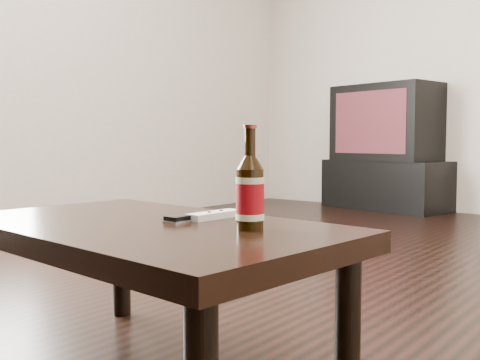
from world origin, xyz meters
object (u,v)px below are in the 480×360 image
Objects in this scene: tv at (388,123)px; coffee_table at (147,242)px; phone at (182,219)px; beer_bottle at (250,193)px; tv_stand at (387,185)px; remote at (214,215)px.

tv reaches higher than coffee_table.
coffee_table is 0.11m from phone.
tv is 3.96× the size of beer_bottle.
coffee_table is at bearing -63.51° from tv_stand.
tv_stand reaches higher than phone.
coffee_table is at bearing -63.50° from tv.
coffee_table is (0.97, -3.74, -0.42)m from tv.
tv is (-0.00, -0.00, 0.55)m from tv_stand.
beer_bottle is at bearing -22.67° from remote.
remote is at bearing -61.56° from tv_stand.
coffee_table is 0.19m from remote.
remote is at bearing 72.42° from phone.
tv_stand is 3.86m from coffee_table.
tv_stand reaches higher than coffee_table.
tv_stand is 3.73m from remote.
tv_stand is 3.89m from beer_bottle.
beer_bottle is 2.61× the size of phone.
tv is 3.88m from coffee_table.
tv is 5.77× the size of remote.
tv is at bearing 108.87° from beer_bottle.
beer_bottle is (1.25, -3.67, -0.28)m from tv.
tv reaches higher than tv_stand.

